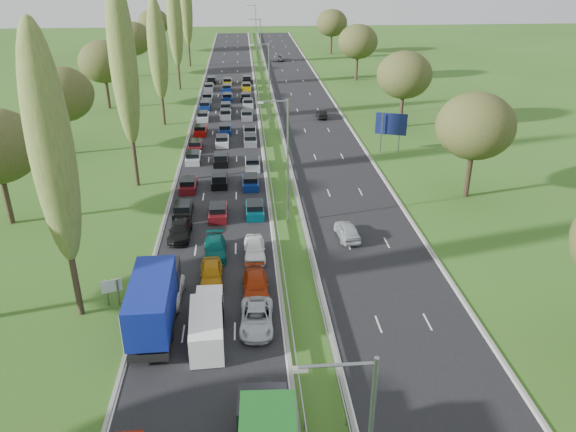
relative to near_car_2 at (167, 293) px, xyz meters
name	(u,v)px	position (x,y,z in m)	size (l,w,h in m)	color
ground	(269,121)	(10.02, 49.89, -0.71)	(260.00, 260.00, 0.00)	#30531A
near_carriageway	(226,117)	(3.27, 52.39, -0.71)	(10.50, 215.00, 0.04)	black
far_carriageway	(310,116)	(16.77, 52.39, -0.71)	(10.50, 215.00, 0.04)	black
central_reservation	(268,113)	(10.02, 52.39, -0.16)	(2.36, 215.00, 0.32)	gray
lamp_columns	(269,85)	(10.02, 47.89, 5.29)	(0.18, 140.18, 12.00)	gray
poplar_row	(145,52)	(-5.98, 38.06, 11.68)	(2.80, 127.80, 22.44)	#2D2116
woodland_left	(53,101)	(-16.48, 32.52, 6.98)	(8.00, 166.00, 11.10)	#2D2116
woodland_right	(421,87)	(29.52, 36.56, 6.98)	(8.00, 153.00, 11.10)	#2D2116
traffic_queue_fill	(225,123)	(3.24, 47.25, -0.27)	(9.12, 68.94, 0.80)	black
near_car_2	(167,293)	(0.00, 0.00, 0.00)	(2.28, 4.94, 1.37)	white
near_car_3	(180,230)	(0.00, 10.54, 0.00)	(1.93, 4.75, 1.38)	black
near_car_7	(215,248)	(3.30, 6.89, -0.02)	(1.86, 4.57, 1.33)	#05534F
near_car_8	(211,273)	(3.17, 2.54, 0.06)	(1.76, 4.37, 1.49)	#BF7D0C
near_car_9	(262,408)	(6.61, -12.24, 0.04)	(1.54, 4.41, 1.45)	black
near_car_10	(257,318)	(6.55, -3.68, -0.01)	(2.26, 4.89, 1.36)	silver
near_car_11	(256,285)	(6.59, 0.57, 0.01)	(1.94, 4.76, 1.38)	#A82C0A
near_car_12	(255,249)	(6.66, 6.31, 0.08)	(1.80, 4.47, 1.52)	white
far_car_0	(347,231)	(15.14, 9.14, 0.06)	(1.75, 4.36, 1.49)	#A3AAAD
far_car_1	(321,114)	(18.34, 50.83, -0.03)	(1.39, 3.98, 1.31)	black
far_car_2	(279,57)	(15.23, 105.12, 0.02)	(2.34, 5.07, 1.41)	gray
blue_lorry	(154,300)	(-0.36, -2.95, 1.38)	(2.66, 9.59, 4.05)	black
white_van_front	(207,327)	(3.23, -4.98, 0.41)	(2.13, 5.44, 2.19)	white
white_van_rear	(209,312)	(3.28, -3.11, 0.26)	(1.84, 4.68, 1.88)	white
info_sign	(112,289)	(-3.88, -0.11, 0.66)	(1.46, 0.56, 2.10)	gray
direction_sign	(391,126)	(24.92, 33.03, 2.86)	(3.80, 1.44, 5.20)	gray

